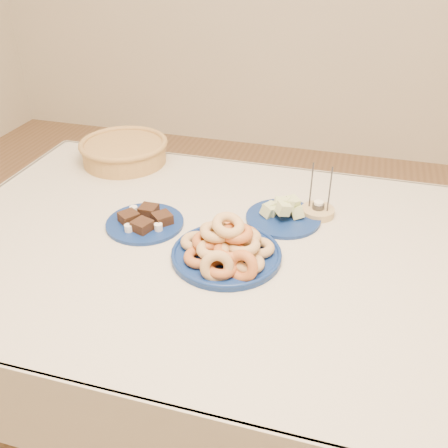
# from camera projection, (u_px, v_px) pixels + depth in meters

# --- Properties ---
(ground) EXTENTS (5.00, 5.00, 0.00)m
(ground) POSITION_uv_depth(u_px,v_px,m) (228.00, 418.00, 1.79)
(ground) COLOR brown
(ground) RESTS_ON ground
(dining_table) EXTENTS (1.71, 1.11, 0.75)m
(dining_table) POSITION_uv_depth(u_px,v_px,m) (229.00, 275.00, 1.45)
(dining_table) COLOR brown
(dining_table) RESTS_ON ground
(donut_platter) EXTENTS (0.35, 0.35, 0.14)m
(donut_platter) POSITION_uv_depth(u_px,v_px,m) (227.00, 248.00, 1.32)
(donut_platter) COLOR navy
(donut_platter) RESTS_ON dining_table
(melon_plate) EXTENTS (0.28, 0.28, 0.08)m
(melon_plate) POSITION_uv_depth(u_px,v_px,m) (283.00, 212.00, 1.51)
(melon_plate) COLOR navy
(melon_plate) RESTS_ON dining_table
(brownie_plate) EXTENTS (0.30, 0.30, 0.04)m
(brownie_plate) POSITION_uv_depth(u_px,v_px,m) (145.00, 221.00, 1.48)
(brownie_plate) COLOR navy
(brownie_plate) RESTS_ON dining_table
(wicker_basket) EXTENTS (0.40, 0.40, 0.09)m
(wicker_basket) POSITION_uv_depth(u_px,v_px,m) (124.00, 151.00, 1.84)
(wicker_basket) COLOR olive
(wicker_basket) RESTS_ON dining_table
(candle_holder) EXTENTS (0.12, 0.12, 0.17)m
(candle_holder) POSITION_uv_depth(u_px,v_px,m) (318.00, 210.00, 1.53)
(candle_holder) COLOR tan
(candle_holder) RESTS_ON dining_table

